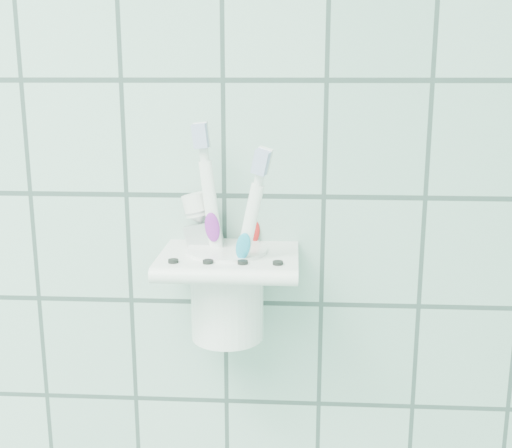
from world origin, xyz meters
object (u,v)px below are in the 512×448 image
holder_bracket (229,262)px  toothbrush_orange (225,237)px  toothpaste_tube (224,249)px  toothbrush_blue (236,236)px  toothbrush_pink (225,227)px  cup (227,290)px

holder_bracket → toothbrush_orange: toothbrush_orange is taller
toothpaste_tube → toothbrush_blue: bearing=-7.5°
toothbrush_pink → toothbrush_orange: toothbrush_pink is taller
toothbrush_pink → cup: bearing=-66.9°
holder_bracket → toothbrush_pink: toothbrush_pink is taller
holder_bracket → toothbrush_pink: size_ratio=0.65×
holder_bracket → toothbrush_blue: 0.03m
toothbrush_orange → toothbrush_blue: bearing=86.5°
toothbrush_orange → cup: bearing=105.4°
toothbrush_blue → toothpaste_tube: bearing=162.9°
toothbrush_pink → toothpaste_tube: bearing=109.4°
toothbrush_pink → toothbrush_orange: (0.00, -0.02, -0.01)m
toothbrush_pink → toothpaste_tube: toothbrush_pink is taller
toothbrush_blue → toothpaste_tube: toothbrush_blue is taller
holder_bracket → toothpaste_tube: toothpaste_tube is taller
toothbrush_blue → toothbrush_orange: (-0.01, -0.02, 0.00)m
toothbrush_orange → toothpaste_tube: (-0.00, 0.03, -0.02)m
holder_bracket → toothbrush_orange: 0.03m
toothbrush_pink → toothbrush_blue: 0.02m
toothbrush_pink → toothbrush_orange: bearing=-79.3°
holder_bracket → toothbrush_blue: (0.01, 0.02, 0.02)m
toothbrush_orange → toothpaste_tube: size_ratio=1.34×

